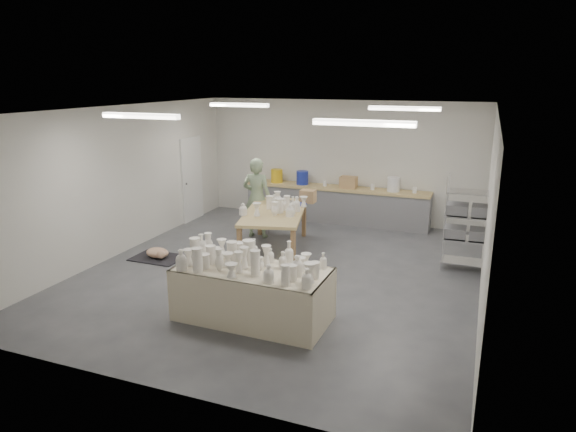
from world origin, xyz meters
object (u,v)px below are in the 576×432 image
at_px(drying_table, 252,291).
at_px(red_stool, 262,220).
at_px(potter, 257,198).
at_px(work_table, 279,210).

xyz_separation_m(drying_table, red_stool, (-1.64, 4.08, -0.14)).
bearing_deg(potter, drying_table, 108.87).
distance_m(work_table, potter, 1.08).
relative_size(drying_table, red_stool, 5.24).
xyz_separation_m(work_table, red_stool, (-0.82, 0.97, -0.56)).
bearing_deg(work_table, potter, 125.67).
bearing_deg(potter, red_stool, -94.43).
xyz_separation_m(potter, red_stool, (-0.00, 0.27, -0.59)).
relative_size(work_table, potter, 1.40).
xyz_separation_m(drying_table, potter, (-1.64, 3.81, 0.45)).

